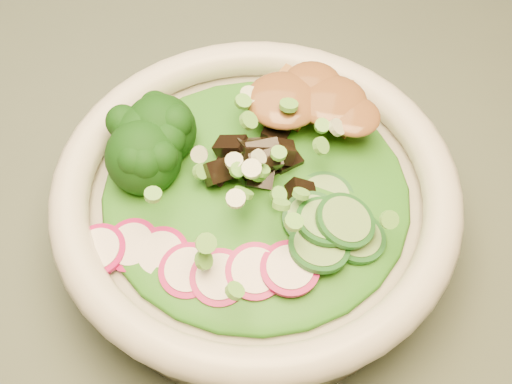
# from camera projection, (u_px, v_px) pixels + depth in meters

# --- Properties ---
(dining_table) EXTENTS (1.20, 0.80, 0.75)m
(dining_table) POSITION_uv_depth(u_px,v_px,m) (84.00, 202.00, 0.74)
(dining_table) COLOR black
(dining_table) RESTS_ON ground
(salad_bowl) EXTENTS (0.30, 0.30, 0.08)m
(salad_bowl) POSITION_uv_depth(u_px,v_px,m) (256.00, 208.00, 0.54)
(salad_bowl) COLOR silver
(salad_bowl) RESTS_ON dining_table
(lettuce_bed) EXTENTS (0.23, 0.23, 0.03)m
(lettuce_bed) POSITION_uv_depth(u_px,v_px,m) (256.00, 191.00, 0.53)
(lettuce_bed) COLOR #1B6916
(lettuce_bed) RESTS_ON salad_bowl
(broccoli_florets) EXTENTS (0.11, 0.10, 0.05)m
(broccoli_florets) POSITION_uv_depth(u_px,v_px,m) (172.00, 141.00, 0.53)
(broccoli_florets) COLOR black
(broccoli_florets) RESTS_ON salad_bowl
(radish_slices) EXTENTS (0.13, 0.08, 0.02)m
(radish_slices) POSITION_uv_depth(u_px,v_px,m) (206.00, 267.00, 0.48)
(radish_slices) COLOR #A20C4E
(radish_slices) RESTS_ON salad_bowl
(cucumber_slices) EXTENTS (0.10, 0.10, 0.04)m
(cucumber_slices) POSITION_uv_depth(u_px,v_px,m) (347.00, 223.00, 0.49)
(cucumber_slices) COLOR #7AAF61
(cucumber_slices) RESTS_ON salad_bowl
(mushroom_heap) EXTENTS (0.10, 0.10, 0.04)m
(mushroom_heap) POSITION_uv_depth(u_px,v_px,m) (265.00, 165.00, 0.52)
(mushroom_heap) COLOR black
(mushroom_heap) RESTS_ON salad_bowl
(tofu_cubes) EXTENTS (0.12, 0.10, 0.04)m
(tofu_cubes) POSITION_uv_depth(u_px,v_px,m) (303.00, 116.00, 0.55)
(tofu_cubes) COLOR #A66C37
(tofu_cubes) RESTS_ON salad_bowl
(peanut_sauce) EXTENTS (0.08, 0.06, 0.02)m
(peanut_sauce) POSITION_uv_depth(u_px,v_px,m) (304.00, 103.00, 0.54)
(peanut_sauce) COLOR brown
(peanut_sauce) RESTS_ON tofu_cubes
(scallion_garnish) EXTENTS (0.22, 0.22, 0.03)m
(scallion_garnish) POSITION_uv_depth(u_px,v_px,m) (256.00, 169.00, 0.50)
(scallion_garnish) COLOR #61B33F
(scallion_garnish) RESTS_ON salad_bowl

